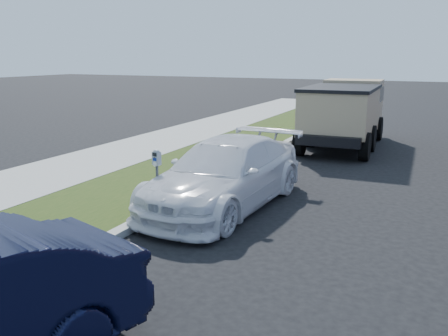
% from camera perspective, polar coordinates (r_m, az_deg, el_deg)
% --- Properties ---
extents(ground, '(120.00, 120.00, 0.00)m').
position_cam_1_polar(ground, '(9.15, 5.37, -8.30)').
color(ground, black).
rests_on(ground, ground).
extents(streetside, '(6.12, 50.00, 0.15)m').
position_cam_1_polar(streetside, '(13.47, -14.43, -1.22)').
color(streetside, gray).
rests_on(streetside, ground).
extents(parking_meter, '(0.20, 0.15, 1.31)m').
position_cam_1_polar(parking_meter, '(10.20, -8.09, 0.24)').
color(parking_meter, '#3F4247').
rests_on(parking_meter, ground).
extents(white_wagon, '(2.48, 5.38, 1.52)m').
position_cam_1_polar(white_wagon, '(10.74, 0.12, -0.67)').
color(white_wagon, white).
rests_on(white_wagon, ground).
extents(dump_truck, '(2.63, 6.21, 2.40)m').
position_cam_1_polar(dump_truck, '(18.57, 14.37, 6.76)').
color(dump_truck, black).
rests_on(dump_truck, ground).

